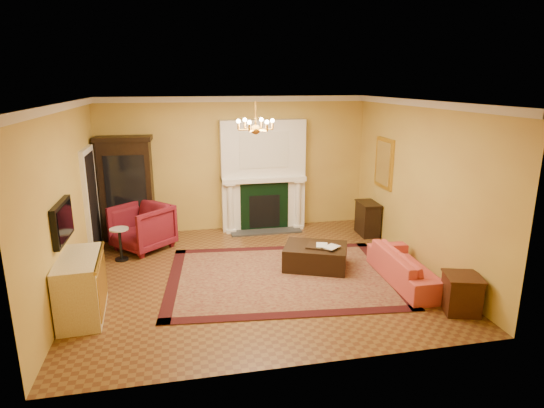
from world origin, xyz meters
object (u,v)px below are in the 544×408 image
object	(u,v)px
commode	(81,287)
china_cabinet	(127,191)
wingback_armchair	(142,225)
pedestal_table	(120,242)
end_table	(461,295)
coral_sofa	(409,262)
leather_ottoman	(315,257)
console_table	(367,219)

from	to	relation	value
commode	china_cabinet	bearing A→B (deg)	80.23
wingback_armchair	pedestal_table	distance (m)	0.68
end_table	commode	bearing A→B (deg)	169.29
commode	coral_sofa	size ratio (longest dim) A/B	0.64
wingback_armchair	leather_ottoman	xyz separation A→B (m)	(3.15, -1.66, -0.28)
end_table	leather_ottoman	xyz separation A→B (m)	(-1.62, 2.01, -0.05)
leather_ottoman	china_cabinet	bearing A→B (deg)	167.76
coral_sofa	end_table	bearing A→B (deg)	-165.58
end_table	coral_sofa	bearing A→B (deg)	102.94
china_cabinet	pedestal_table	distance (m)	1.48
commode	end_table	size ratio (longest dim) A/B	2.20
china_cabinet	console_table	world-z (taller)	china_cabinet
coral_sofa	end_table	size ratio (longest dim) A/B	3.41
console_table	china_cabinet	bearing A→B (deg)	173.08
end_table	pedestal_table	bearing A→B (deg)	148.69
china_cabinet	console_table	distance (m)	5.26
wingback_armchair	commode	xyz separation A→B (m)	(-0.68, -2.64, -0.06)
leather_ottoman	pedestal_table	bearing A→B (deg)	-174.84
china_cabinet	leather_ottoman	distance (m)	4.31
pedestal_table	china_cabinet	bearing A→B (deg)	87.31
commode	end_table	distance (m)	5.55
coral_sofa	console_table	size ratio (longest dim) A/B	2.64
console_table	wingback_armchair	bearing A→B (deg)	-178.60
pedestal_table	end_table	bearing A→B (deg)	-31.31
wingback_armchair	coral_sofa	world-z (taller)	wingback_armchair
pedestal_table	end_table	world-z (taller)	pedestal_table
china_cabinet	wingback_armchair	xyz separation A→B (m)	(0.31, -0.76, -0.55)
end_table	leather_ottoman	bearing A→B (deg)	128.90
end_table	console_table	bearing A→B (deg)	89.04
china_cabinet	commode	xyz separation A→B (m)	(-0.37, -3.40, -0.61)
coral_sofa	pedestal_table	bearing A→B (deg)	69.14
coral_sofa	console_table	distance (m)	2.50
coral_sofa	leather_ottoman	xyz separation A→B (m)	(-1.37, 0.89, -0.15)
leather_ottoman	wingback_armchair	bearing A→B (deg)	174.90
coral_sofa	leather_ottoman	distance (m)	1.64
china_cabinet	pedestal_table	xyz separation A→B (m)	(-0.06, -1.31, -0.69)
pedestal_table	console_table	world-z (taller)	console_table
leather_ottoman	commode	bearing A→B (deg)	-142.86
wingback_armchair	pedestal_table	xyz separation A→B (m)	(-0.37, -0.55, -0.14)
wingback_armchair	coral_sofa	bearing A→B (deg)	17.89
pedestal_table	commode	bearing A→B (deg)	-98.30
commode	leather_ottoman	xyz separation A→B (m)	(3.83, 0.98, -0.23)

